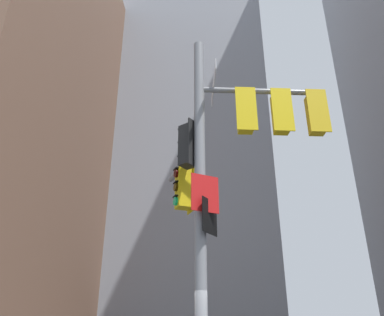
% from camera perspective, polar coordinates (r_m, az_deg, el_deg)
% --- Properties ---
extents(building_mid_block, '(13.50, 13.50, 52.89)m').
position_cam_1_polar(building_mid_block, '(42.00, -0.22, 11.54)').
color(building_mid_block, '#9399A3').
rests_on(building_mid_block, ground).
extents(signal_pole_assembly, '(3.98, 2.68, 8.45)m').
position_cam_1_polar(signal_pole_assembly, '(8.85, 4.90, -0.78)').
color(signal_pole_assembly, gray).
rests_on(signal_pole_assembly, ground).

